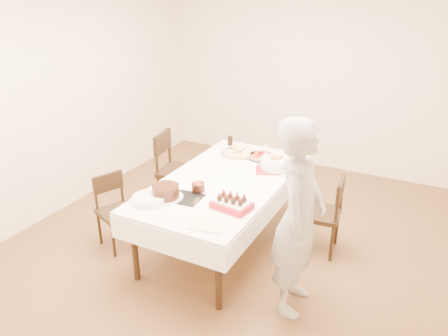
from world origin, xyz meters
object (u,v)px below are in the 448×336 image
at_px(chair_left_dessert, 118,212).
at_px(person, 299,219).
at_px(dining_table, 224,212).
at_px(strawberry_box, 232,204).
at_px(chair_left_savory, 179,171).
at_px(cola_glass, 230,141).
at_px(taper_candle, 265,157).
at_px(birthday_cake, 198,184).
at_px(chair_right_savory, 320,214).
at_px(pizza_white, 240,152).
at_px(pasta_bowl, 276,163).
at_px(layer_cake, 166,192).
at_px(pizza_pepperoni, 262,156).

height_order(chair_left_dessert, person, person).
height_order(dining_table, strawberry_box, strawberry_box).
relative_size(dining_table, chair_left_savory, 2.22).
bearing_deg(cola_glass, taper_candle, -36.60).
bearing_deg(birthday_cake, chair_right_savory, 34.36).
distance_m(person, strawberry_box, 0.65).
relative_size(pizza_white, pasta_bowl, 1.35).
bearing_deg(chair_left_dessert, pizza_white, -100.24).
height_order(layer_cake, birthday_cake, birthday_cake).
distance_m(dining_table, chair_left_savory, 0.99).
bearing_deg(dining_table, chair_left_savory, 151.17).
bearing_deg(birthday_cake, strawberry_box, -19.70).
distance_m(pasta_bowl, layer_cake, 1.30).
bearing_deg(taper_candle, pasta_bowl, 37.60).
height_order(chair_right_savory, chair_left_dessert, chair_right_savory).
relative_size(person, pizza_pepperoni, 5.31).
xyz_separation_m(chair_left_savory, pizza_pepperoni, (0.97, 0.24, 0.29)).
relative_size(chair_right_savory, pizza_pepperoni, 2.62).
bearing_deg(chair_left_dessert, dining_table, -128.47).
bearing_deg(pasta_bowl, strawberry_box, -91.49).
xyz_separation_m(pizza_white, taper_candle, (0.44, -0.29, 0.12)).
bearing_deg(chair_left_savory, pizza_white, -170.38).
bearing_deg(pasta_bowl, chair_left_dessert, -141.61).
distance_m(dining_table, strawberry_box, 0.74).
height_order(pizza_white, pizza_pepperoni, same).
xyz_separation_m(dining_table, chair_left_dessert, (-0.96, -0.55, 0.02)).
distance_m(taper_candle, layer_cake, 1.19).
relative_size(pizza_pepperoni, birthday_cake, 2.33).
bearing_deg(chair_right_savory, cola_glass, 150.83).
xyz_separation_m(chair_left_savory, taper_candle, (1.13, -0.04, 0.41)).
distance_m(pizza_white, pizza_pepperoni, 0.28).
bearing_deg(chair_left_savory, strawberry_box, 130.86).
height_order(chair_left_savory, person, person).
height_order(taper_candle, strawberry_box, taper_candle).
bearing_deg(pasta_bowl, chair_left_savory, -178.44).
bearing_deg(chair_left_dessert, layer_cake, -163.64).
xyz_separation_m(dining_table, pasta_bowl, (0.37, 0.51, 0.44)).
xyz_separation_m(pizza_pepperoni, birthday_cake, (-0.21, -1.07, 0.06)).
xyz_separation_m(pasta_bowl, birthday_cake, (-0.46, -0.86, 0.02)).
relative_size(chair_left_dessert, person, 0.46).
relative_size(dining_table, person, 1.26).
distance_m(chair_left_dessert, pizza_pepperoni, 1.70).
bearing_deg(chair_right_savory, chair_left_dessert, -160.11).
xyz_separation_m(chair_left_savory, strawberry_box, (1.20, -0.98, 0.31)).
distance_m(pasta_bowl, strawberry_box, 1.01).
distance_m(chair_right_savory, chair_left_dessert, 2.09).
distance_m(chair_left_savory, taper_candle, 1.20).
height_order(pasta_bowl, cola_glass, same).
xyz_separation_m(pizza_white, cola_glass, (-0.23, 0.21, 0.04)).
height_order(pizza_white, taper_candle, taper_candle).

